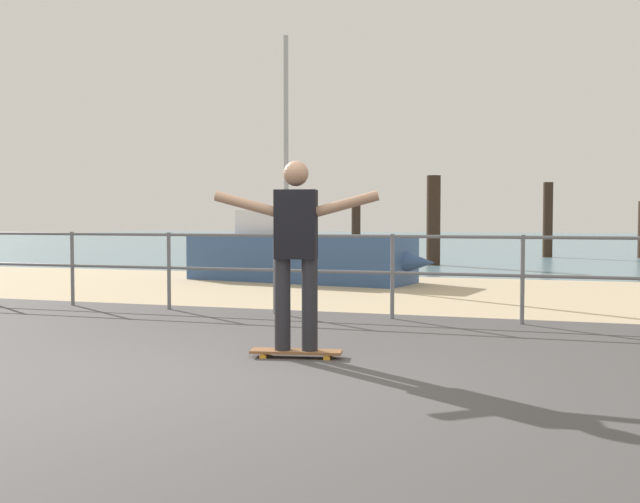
# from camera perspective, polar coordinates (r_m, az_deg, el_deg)

# --- Properties ---
(ground_plane) EXTENTS (24.00, 10.00, 0.04)m
(ground_plane) POSITION_cam_1_polar(r_m,az_deg,el_deg) (4.84, -12.54, -12.25)
(ground_plane) COLOR #474444
(ground_plane) RESTS_ON ground
(beach_strip) EXTENTS (24.00, 6.00, 0.04)m
(beach_strip) POSITION_cam_1_polar(r_m,az_deg,el_deg) (12.33, 6.52, -3.17)
(beach_strip) COLOR tan
(beach_strip) RESTS_ON ground
(sea_surface) EXTENTS (72.00, 50.00, 0.04)m
(sea_surface) POSITION_cam_1_polar(r_m,az_deg,el_deg) (40.13, 14.26, 0.75)
(sea_surface) COLOR slate
(sea_surface) RESTS_ON ground
(railing_fence) EXTENTS (12.21, 0.05, 1.05)m
(railing_fence) POSITION_cam_1_polar(r_m,az_deg,el_deg) (9.28, -3.54, -0.74)
(railing_fence) COLOR slate
(railing_fence) RESTS_ON ground
(sailboat) EXTENTS (5.06, 2.13, 4.78)m
(sailboat) POSITION_cam_1_polar(r_m,az_deg,el_deg) (14.10, -1.05, -0.31)
(sailboat) COLOR #335184
(sailboat) RESTS_ON ground
(skateboard) EXTENTS (0.82, 0.34, 0.08)m
(skateboard) POSITION_cam_1_polar(r_m,az_deg,el_deg) (6.43, -1.88, -7.86)
(skateboard) COLOR brown
(skateboard) RESTS_ON ground
(skateboarder) EXTENTS (1.44, 0.35, 1.65)m
(skateboarder) POSITION_cam_1_polar(r_m,az_deg,el_deg) (6.33, -1.89, 0.63)
(skateboarder) COLOR #26262B
(skateboarder) RESTS_ON skateboard
(groyne_post_0) EXTENTS (0.25, 0.25, 1.62)m
(groyne_post_0) POSITION_cam_1_polar(r_m,az_deg,el_deg) (25.17, -2.31, 1.62)
(groyne_post_0) COLOR #332319
(groyne_post_0) RESTS_ON ground
(groyne_post_1) EXTENTS (0.28, 0.28, 1.79)m
(groyne_post_1) POSITION_cam_1_polar(r_m,az_deg,el_deg) (22.55, 2.83, 1.73)
(groyne_post_1) COLOR #332319
(groyne_post_1) RESTS_ON ground
(groyne_post_2) EXTENTS (0.36, 0.36, 2.36)m
(groyne_post_2) POSITION_cam_1_polar(r_m,az_deg,el_deg) (19.24, 8.86, 2.39)
(groyne_post_2) COLOR #332319
(groyne_post_2) RESTS_ON ground
(groyne_post_3) EXTENTS (0.30, 0.30, 2.37)m
(groyne_post_3) POSITION_cam_1_polar(r_m,az_deg,el_deg) (23.98, 17.39, 2.36)
(groyne_post_3) COLOR #332319
(groyne_post_3) RESTS_ON ground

